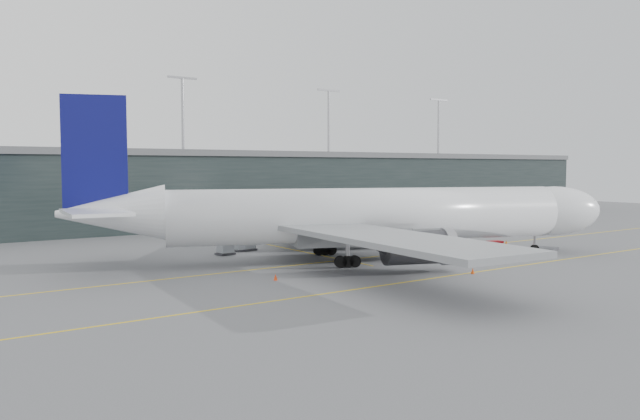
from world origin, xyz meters
TOP-DOWN VIEW (x-y plane):
  - ground at (0.00, 0.00)m, footprint 320.00×320.00m
  - taxiline_a at (0.00, -4.00)m, footprint 160.00×0.25m
  - taxiline_b at (0.00, -20.00)m, footprint 160.00×0.25m
  - taxiline_lead_main at (5.00, 20.00)m, footprint 0.25×60.00m
  - terminal at (-0.00, 58.00)m, footprint 240.00×36.00m
  - main_aircraft at (7.30, -5.47)m, footprint 69.51×64.18m
  - jet_bridge at (23.32, 24.75)m, footprint 4.10×43.69m
  - gse_cart at (28.01, -9.36)m, footprint 2.33×1.76m
  - baggage_dolly at (34.53, -13.24)m, footprint 4.12×3.72m
  - uld_a at (-5.43, 8.91)m, footprint 2.50×2.09m
  - uld_b at (-2.06, 10.91)m, footprint 2.01×1.61m
  - uld_c at (-0.89, 11.05)m, footprint 2.63×2.28m
  - cone_nose at (34.90, -5.89)m, footprint 0.47×0.47m
  - cone_wing_stbd at (10.64, -20.57)m, footprint 0.44×0.44m
  - cone_wing_port at (11.22, 12.71)m, footprint 0.39×0.39m
  - cone_tail at (-9.55, -11.33)m, footprint 0.43×0.43m

SIDE VIEW (x-z plane):
  - ground at x=0.00m, z-range 0.00..0.00m
  - taxiline_a at x=0.00m, z-range 0.00..0.02m
  - taxiline_b at x=0.00m, z-range 0.00..0.02m
  - taxiline_lead_main at x=5.00m, z-range 0.00..0.02m
  - baggage_dolly at x=34.53m, z-range 0.03..0.37m
  - cone_wing_port at x=11.22m, z-range 0.00..0.63m
  - cone_tail at x=-9.55m, z-range 0.00..0.69m
  - cone_wing_stbd at x=10.64m, z-range 0.00..0.70m
  - cone_nose at x=34.90m, z-range 0.00..0.75m
  - gse_cart at x=28.01m, z-range 0.08..1.51m
  - uld_b at x=-2.06m, z-range 0.05..1.87m
  - uld_c at x=-0.89m, z-range 0.05..2.14m
  - uld_a at x=-5.43m, z-range 0.05..2.14m
  - jet_bridge at x=23.32m, z-range 1.66..8.32m
  - main_aircraft at x=7.30m, z-range -4.43..15.76m
  - terminal at x=0.00m, z-range -6.88..22.12m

